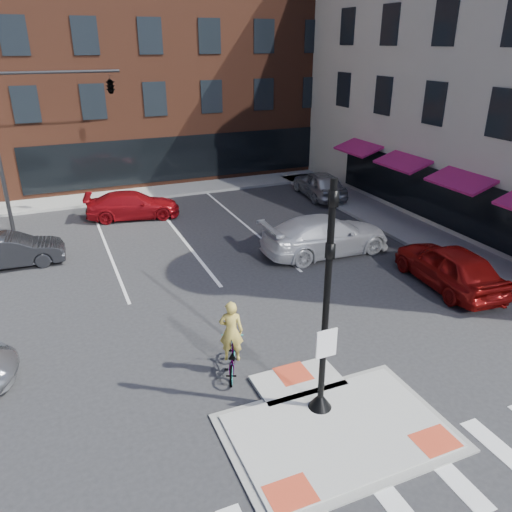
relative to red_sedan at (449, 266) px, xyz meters
name	(u,v)px	position (x,y,z in m)	size (l,w,h in m)	color
ground	(328,420)	(-8.07, -4.67, -0.85)	(120.00, 120.00, 0.00)	#28282B
refuge_island	(333,425)	(-8.07, -4.93, -0.80)	(5.40, 4.65, 0.13)	gray
sidewalk_e	(413,230)	(2.73, 5.33, -0.77)	(3.00, 24.00, 0.15)	gray
sidewalk_n	(193,187)	(-5.07, 17.33, -0.77)	(26.00, 3.00, 0.15)	gray
building_n	(150,54)	(-5.07, 27.32, 6.95)	(24.40, 18.40, 15.50)	#552A1A
building_far_left	(47,79)	(-12.07, 47.33, 4.15)	(10.00, 12.00, 10.00)	slate
building_far_right	(162,66)	(0.93, 49.33, 5.15)	(12.00, 12.00, 12.00)	brown
signal_pole	(325,332)	(-8.07, -4.28, 1.51)	(0.60, 0.60, 5.98)	black
mast_arm_signal	(80,98)	(-11.54, 13.33, 5.36)	(6.10, 2.24, 8.00)	black
red_sedan	(449,266)	(0.00, 0.00, 0.00)	(2.00, 4.98, 1.70)	maroon
white_pickup	(326,235)	(-2.65, 4.71, 0.00)	(2.38, 5.86, 1.70)	silver
bg_car_dark	(11,251)	(-15.45, 8.64, -0.16)	(1.46, 4.17, 1.37)	black
bg_car_silver	(319,184)	(1.43, 12.42, -0.04)	(1.90, 4.72, 1.61)	#B1B4B8
bg_car_red	(133,205)	(-9.63, 12.96, -0.14)	(1.97, 4.85, 1.41)	maroon
cyclist	(232,349)	(-9.57, -1.87, -0.08)	(1.30, 1.92, 2.28)	#3F3F44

